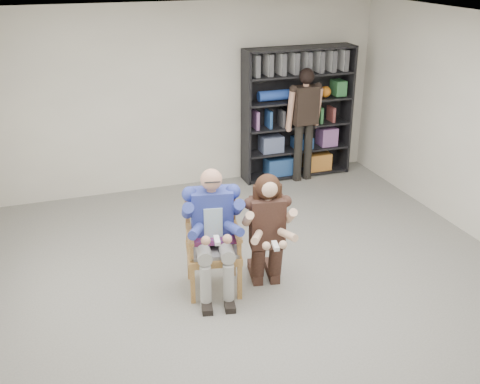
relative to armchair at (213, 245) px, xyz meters
name	(u,v)px	position (x,y,z in m)	size (l,w,h in m)	color
room_shell	(279,180)	(0.56, -0.44, 0.86)	(6.00, 7.00, 2.80)	white
floor	(276,300)	(0.56, -0.44, -0.54)	(6.00, 7.00, 0.01)	slate
armchair	(213,245)	(0.00, 0.00, 0.00)	(0.63, 0.61, 1.09)	olive
seated_man	(213,232)	(0.00, 0.00, 0.16)	(0.61, 0.85, 1.42)	navy
kneeling_woman	(268,233)	(0.58, -0.12, 0.10)	(0.54, 0.87, 1.30)	#311E18
bookshelf	(298,114)	(2.26, 2.84, 0.51)	(1.80, 0.38, 2.10)	black
standing_man	(304,126)	(2.29, 2.63, 0.36)	(0.56, 0.31, 1.81)	black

